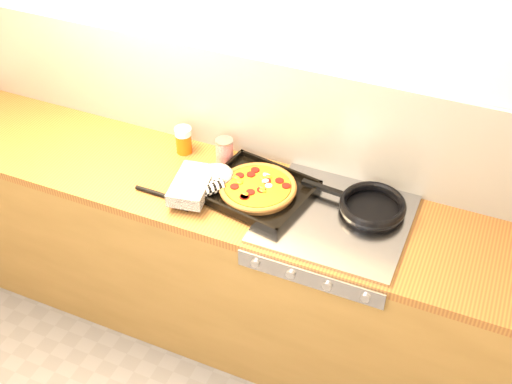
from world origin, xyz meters
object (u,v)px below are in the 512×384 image
at_px(pizza_on_tray, 240,187).
at_px(tomato_can, 224,151).
at_px(frying_pan, 371,206).
at_px(juice_glass, 184,140).

xyz_separation_m(pizza_on_tray, tomato_can, (-0.17, 0.19, 0.01)).
bearing_deg(pizza_on_tray, tomato_can, 130.95).
xyz_separation_m(frying_pan, tomato_can, (-0.72, 0.09, 0.02)).
bearing_deg(tomato_can, pizza_on_tray, -49.05).
distance_m(pizza_on_tray, tomato_can, 0.26).
xyz_separation_m(tomato_can, juice_glass, (-0.21, -0.01, 0.01)).
xyz_separation_m(frying_pan, juice_glass, (-0.93, 0.08, 0.03)).
height_order(pizza_on_tray, frying_pan, pizza_on_tray).
height_order(frying_pan, juice_glass, juice_glass).
height_order(frying_pan, tomato_can, tomato_can).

